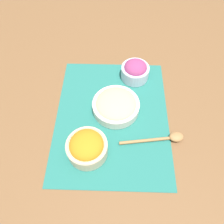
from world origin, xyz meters
name	(u,v)px	position (x,y,z in m)	size (l,w,h in m)	color
ground_plane	(112,117)	(0.00, 0.00, 0.00)	(3.00, 3.00, 0.00)	brown
placemat	(112,116)	(0.00, 0.00, 0.00)	(0.58, 0.45, 0.00)	#236B60
carrot_bowl	(87,147)	(-0.16, 0.08, 0.05)	(0.14, 0.14, 0.09)	beige
cucumber_bowl	(116,105)	(0.03, -0.01, 0.04)	(0.19, 0.19, 0.06)	silver
onion_bowl	(135,70)	(0.21, -0.10, 0.05)	(0.12, 0.12, 0.09)	silver
wooden_spoon	(165,138)	(-0.10, -0.20, 0.01)	(0.06, 0.24, 0.02)	#9E7042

